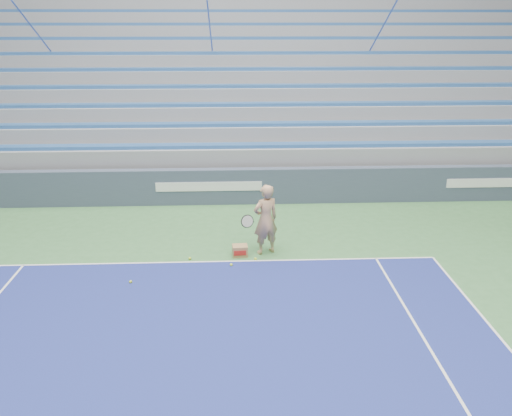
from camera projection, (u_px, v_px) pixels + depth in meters
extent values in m
cube|color=white|center=(202.00, 262.00, 11.66)|extent=(10.97, 0.05, 0.00)
cube|color=#3A4559|center=(209.00, 186.00, 15.21)|extent=(30.00, 0.30, 1.10)
cube|color=white|center=(209.00, 187.00, 15.04)|extent=(3.20, 0.02, 0.28)
cube|color=white|center=(501.00, 183.00, 15.39)|extent=(3.40, 0.02, 0.28)
cube|color=gray|center=(215.00, 150.00, 19.46)|extent=(30.00, 8.50, 1.10)
cube|color=gray|center=(214.00, 130.00, 19.17)|extent=(30.00, 8.50, 0.50)
cube|color=#295697|center=(209.00, 146.00, 15.45)|extent=(29.60, 0.42, 0.11)
cube|color=gray|center=(214.00, 115.00, 19.40)|extent=(30.00, 7.65, 0.50)
cube|color=#295697|center=(210.00, 124.00, 16.06)|extent=(29.60, 0.42, 0.11)
cube|color=gray|center=(214.00, 100.00, 19.62)|extent=(30.00, 6.80, 0.50)
cube|color=#295697|center=(210.00, 105.00, 16.68)|extent=(29.60, 0.42, 0.11)
cube|color=gray|center=(214.00, 86.00, 19.84)|extent=(30.00, 5.95, 0.50)
cube|color=#295697|center=(211.00, 86.00, 17.30)|extent=(29.60, 0.42, 0.11)
cube|color=gray|center=(214.00, 72.00, 20.06)|extent=(30.00, 5.10, 0.50)
cube|color=#295697|center=(212.00, 69.00, 17.92)|extent=(29.60, 0.42, 0.11)
cube|color=gray|center=(214.00, 58.00, 20.28)|extent=(30.00, 4.25, 0.50)
cube|color=#295697|center=(212.00, 53.00, 18.53)|extent=(29.60, 0.42, 0.11)
cube|color=gray|center=(214.00, 45.00, 20.50)|extent=(30.00, 3.40, 0.50)
cube|color=#295697|center=(213.00, 38.00, 19.15)|extent=(29.60, 0.42, 0.11)
cube|color=gray|center=(214.00, 32.00, 20.72)|extent=(30.00, 2.55, 0.50)
cube|color=#295697|center=(213.00, 24.00, 19.77)|extent=(29.60, 0.42, 0.11)
cube|color=gray|center=(214.00, 19.00, 20.94)|extent=(30.00, 1.70, 0.50)
cube|color=#295697|center=(213.00, 11.00, 20.39)|extent=(29.60, 0.42, 0.11)
cube|color=gray|center=(214.00, 6.00, 21.16)|extent=(30.00, 0.85, 0.50)
cube|color=gray|center=(216.00, 59.00, 22.61)|extent=(31.00, 0.40, 7.30)
cylinder|color=blue|center=(43.00, 41.00, 17.79)|extent=(0.05, 8.53, 5.04)
cylinder|color=blue|center=(211.00, 41.00, 18.02)|extent=(0.05, 8.53, 5.04)
cylinder|color=blue|center=(375.00, 41.00, 18.26)|extent=(0.05, 8.53, 5.04)
imported|color=tan|center=(266.00, 220.00, 11.84)|extent=(0.75, 0.64, 1.74)
cylinder|color=black|center=(251.00, 221.00, 11.56)|extent=(0.12, 0.27, 0.08)
cylinder|color=beige|center=(247.00, 221.00, 11.26)|extent=(0.29, 0.16, 0.28)
torus|color=black|center=(247.00, 221.00, 11.26)|extent=(0.31, 0.18, 0.30)
cube|color=#9A764A|center=(240.00, 251.00, 11.94)|extent=(0.38, 0.30, 0.27)
cube|color=#B21E19|center=(240.00, 253.00, 11.81)|extent=(0.29, 0.03, 0.12)
sphere|color=#C7DF2D|center=(231.00, 265.00, 11.47)|extent=(0.07, 0.07, 0.07)
sphere|color=#C7DF2D|center=(255.00, 259.00, 11.76)|extent=(0.07, 0.07, 0.07)
sphere|color=#C7DF2D|center=(190.00, 258.00, 11.77)|extent=(0.07, 0.07, 0.07)
sphere|color=#C7DF2D|center=(131.00, 282.00, 10.72)|extent=(0.07, 0.07, 0.07)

